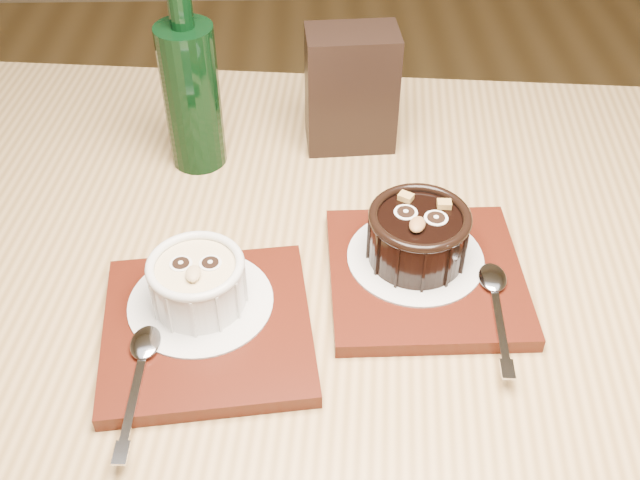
# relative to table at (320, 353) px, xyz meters

# --- Properties ---
(table) EXTENTS (1.27, 0.92, 0.75)m
(table) POSITION_rel_table_xyz_m (0.00, 0.00, 0.00)
(table) COLOR olive
(table) RESTS_ON ground
(tray_left) EXTENTS (0.20, 0.20, 0.01)m
(tray_left) POSITION_rel_table_xyz_m (-0.10, -0.05, 0.10)
(tray_left) COLOR #46160B
(tray_left) RESTS_ON table
(doily_left) EXTENTS (0.13, 0.13, 0.00)m
(doily_left) POSITION_rel_table_xyz_m (-0.11, -0.03, 0.11)
(doily_left) COLOR silver
(doily_left) RESTS_ON tray_left
(ramekin_white) EXTENTS (0.09, 0.09, 0.05)m
(ramekin_white) POSITION_rel_table_xyz_m (-0.11, -0.03, 0.13)
(ramekin_white) COLOR silver
(ramekin_white) RESTS_ON doily_left
(spoon_left) EXTENTS (0.03, 0.13, 0.01)m
(spoon_left) POSITION_rel_table_xyz_m (-0.15, -0.11, 0.11)
(spoon_left) COLOR #B6B8BF
(spoon_left) RESTS_ON tray_left
(tray_right) EXTENTS (0.18, 0.18, 0.01)m
(tray_right) POSITION_rel_table_xyz_m (0.10, 0.01, 0.10)
(tray_right) COLOR #46160B
(tray_right) RESTS_ON table
(doily_right) EXTENTS (0.13, 0.13, 0.00)m
(doily_right) POSITION_rel_table_xyz_m (0.09, 0.03, 0.11)
(doily_right) COLOR silver
(doily_right) RESTS_ON tray_right
(ramekin_dark) EXTENTS (0.09, 0.09, 0.06)m
(ramekin_dark) POSITION_rel_table_xyz_m (0.09, 0.03, 0.14)
(ramekin_dark) COLOR black
(ramekin_dark) RESTS_ON doily_right
(spoon_right) EXTENTS (0.04, 0.14, 0.01)m
(spoon_right) POSITION_rel_table_xyz_m (0.16, -0.04, 0.11)
(spoon_right) COLOR #B6B8BF
(spoon_right) RESTS_ON tray_right
(condiment_stand) EXTENTS (0.10, 0.07, 0.14)m
(condiment_stand) POSITION_rel_table_xyz_m (0.04, 0.24, 0.16)
(condiment_stand) COLOR black
(condiment_stand) RESTS_ON table
(green_bottle) EXTENTS (0.06, 0.06, 0.23)m
(green_bottle) POSITION_rel_table_xyz_m (-0.13, 0.21, 0.18)
(green_bottle) COLOR black
(green_bottle) RESTS_ON table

